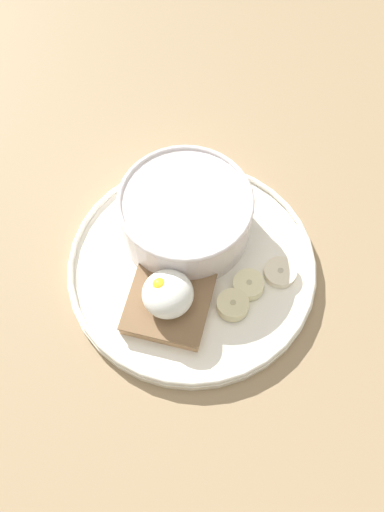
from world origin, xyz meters
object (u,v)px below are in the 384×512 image
banana_slice_back (280,272)px  oatmeal_bowl (186,215)px  toast_slice (169,303)px  banana_slice_front (249,285)px  banana_slice_left (233,305)px  poached_egg (167,293)px

banana_slice_back → oatmeal_bowl: bearing=-108.0°
toast_slice → banana_slice_back: bearing=118.7°
banana_slice_front → banana_slice_left: (2.54, -1.25, 0.01)cm
toast_slice → banana_slice_front: size_ratio=2.07×
oatmeal_bowl → banana_slice_front: size_ratio=3.38×
oatmeal_bowl → poached_egg: oatmeal_bowl is taller
toast_slice → poached_egg: (-0.02, -0.06, 2.43)cm
oatmeal_bowl → banana_slice_back: size_ratio=3.90×
toast_slice → banana_slice_left: size_ratio=1.86×
banana_slice_front → poached_egg: bearing=-64.6°
poached_egg → banana_slice_back: poached_egg is taller
toast_slice → poached_egg: poached_egg is taller
poached_egg → banana_slice_back: size_ratio=1.43×
oatmeal_bowl → banana_slice_front: bearing=53.8°
banana_slice_back → banana_slice_left: bearing=-42.2°
banana_slice_back → banana_slice_front: bearing=-54.3°
poached_egg → banana_slice_front: bearing=115.4°
oatmeal_bowl → banana_slice_left: 10.69cm
oatmeal_bowl → banana_slice_front: (5.65, 7.74, -2.30)cm
oatmeal_bowl → banana_slice_front: 9.86cm
oatmeal_bowl → banana_slice_back: 11.59cm
banana_slice_left → banana_slice_back: size_ratio=1.29×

